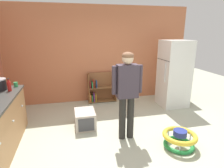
# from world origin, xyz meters

# --- Properties ---
(ground_plane) EXTENTS (12.00, 12.00, 0.00)m
(ground_plane) POSITION_xyz_m (0.00, 0.00, 0.00)
(ground_plane) COLOR #B9BEA5
(ground_plane) RESTS_ON ground
(back_wall) EXTENTS (5.20, 0.06, 2.70)m
(back_wall) POSITION_xyz_m (0.00, 2.33, 1.35)
(back_wall) COLOR #C16E49
(back_wall) RESTS_ON ground
(refrigerator) EXTENTS (0.73, 0.68, 1.78)m
(refrigerator) POSITION_xyz_m (1.83, 1.42, 0.89)
(refrigerator) COLOR white
(refrigerator) RESTS_ON ground
(bookshelf) EXTENTS (0.80, 0.28, 0.85)m
(bookshelf) POSITION_xyz_m (-0.07, 2.15, 0.37)
(bookshelf) COLOR brown
(bookshelf) RESTS_ON ground
(standing_person) EXTENTS (0.57, 0.22, 1.66)m
(standing_person) POSITION_xyz_m (0.08, 0.08, 1.00)
(standing_person) COLOR #2B2926
(standing_person) RESTS_ON ground
(baby_walker) EXTENTS (0.60, 0.60, 0.32)m
(baby_walker) POSITION_xyz_m (0.91, -0.43, 0.16)
(baby_walker) COLOR green
(baby_walker) RESTS_ON ground
(pet_carrier) EXTENTS (0.42, 0.55, 0.36)m
(pet_carrier) POSITION_xyz_m (-0.65, 0.69, 0.18)
(pet_carrier) COLOR beige
(pet_carrier) RESTS_ON ground
(ketchup_bottle) EXTENTS (0.07, 0.07, 0.25)m
(ketchup_bottle) POSITION_xyz_m (-2.05, 0.74, 1.00)
(ketchup_bottle) COLOR red
(ketchup_bottle) RESTS_ON kitchen_counter
(green_cup) EXTENTS (0.08, 0.08, 0.09)m
(green_cup) POSITION_xyz_m (-2.01, 1.03, 0.95)
(green_cup) COLOR green
(green_cup) RESTS_ON kitchen_counter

